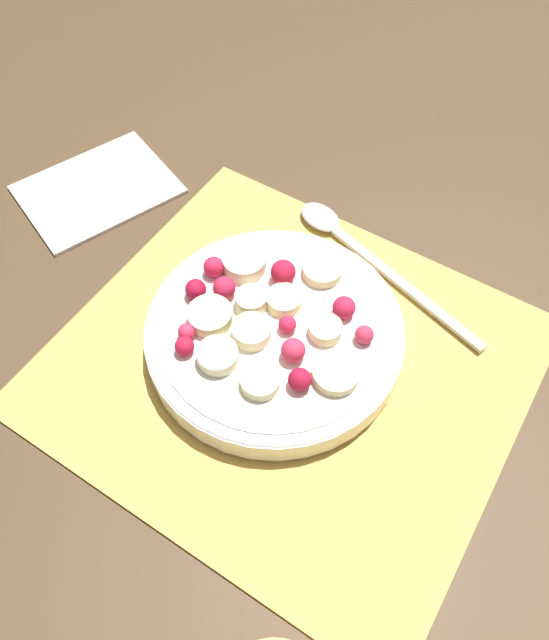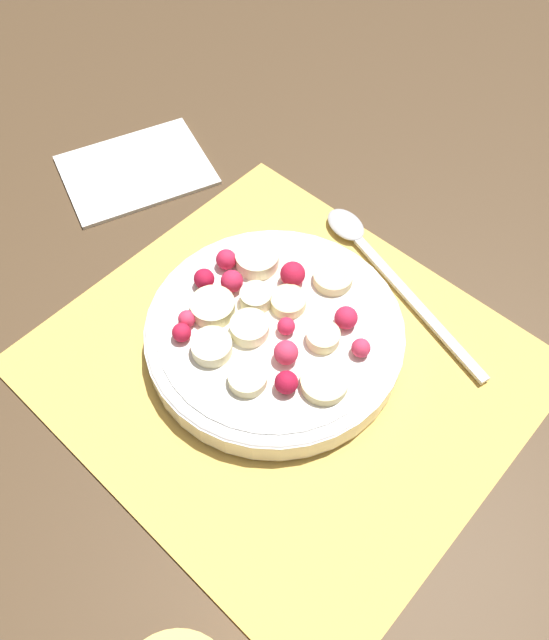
% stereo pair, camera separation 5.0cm
% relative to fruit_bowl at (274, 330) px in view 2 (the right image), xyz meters
% --- Properties ---
extents(ground_plane, '(3.00, 3.00, 0.00)m').
position_rel_fruit_bowl_xyz_m(ground_plane, '(-0.02, 0.01, -0.02)').
color(ground_plane, '#4C3823').
extents(placemat, '(0.37, 0.33, 0.01)m').
position_rel_fruit_bowl_xyz_m(placemat, '(-0.02, 0.01, -0.02)').
color(placemat, '#E0B251').
rests_on(placemat, ground_plane).
extents(fruit_bowl, '(0.21, 0.21, 0.05)m').
position_rel_fruit_bowl_xyz_m(fruit_bowl, '(0.00, 0.00, 0.00)').
color(fruit_bowl, white).
rests_on(fruit_bowl, placemat).
extents(spoon, '(0.22, 0.08, 0.01)m').
position_rel_fruit_bowl_xyz_m(spoon, '(-0.00, -0.13, -0.01)').
color(spoon, '#B2B2B7').
rests_on(spoon, placemat).
extents(napkin, '(0.16, 0.18, 0.01)m').
position_rel_fruit_bowl_xyz_m(napkin, '(0.25, -0.06, -0.02)').
color(napkin, white).
rests_on(napkin, ground_plane).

